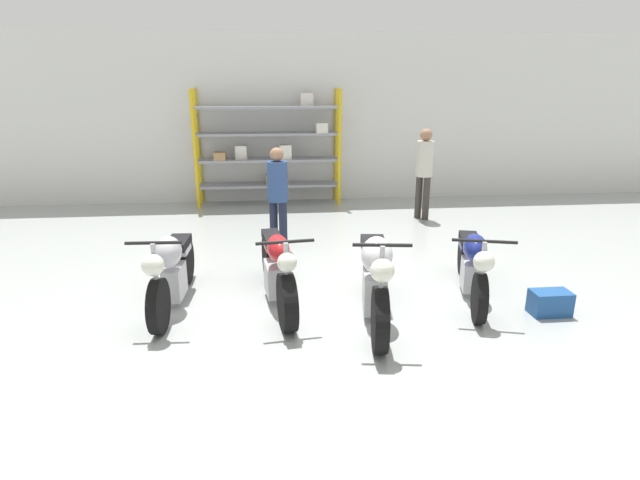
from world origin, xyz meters
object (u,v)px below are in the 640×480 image
(motorcycle_red, at_px, (277,269))
(motorcycle_blue, at_px, (472,263))
(motorcycle_silver, at_px, (172,269))
(toolbox, at_px, (550,303))
(shelving_rack, at_px, (269,147))
(motorcycle_white, at_px, (375,277))
(person_browsing, at_px, (278,191))
(person_near_rack, at_px, (424,167))

(motorcycle_red, height_order, motorcycle_blue, motorcycle_red)
(motorcycle_silver, height_order, toolbox, motorcycle_silver)
(shelving_rack, bearing_deg, toolbox, -62.02)
(toolbox, bearing_deg, motorcycle_blue, 140.57)
(motorcycle_white, distance_m, person_browsing, 2.84)
(shelving_rack, distance_m, person_near_rack, 3.35)
(motorcycle_red, relative_size, motorcycle_blue, 1.04)
(shelving_rack, xyz_separation_m, motorcycle_white, (1.12, -5.80, -0.76))
(shelving_rack, relative_size, motorcycle_blue, 1.53)
(motorcycle_silver, distance_m, person_near_rack, 5.53)
(motorcycle_silver, distance_m, motorcycle_blue, 3.62)
(motorcycle_silver, height_order, motorcycle_white, motorcycle_white)
(person_browsing, height_order, toolbox, person_browsing)
(motorcycle_blue, bearing_deg, person_near_rack, -172.74)
(shelving_rack, relative_size, motorcycle_red, 1.47)
(shelving_rack, relative_size, toolbox, 7.04)
(motorcycle_red, distance_m, person_browsing, 2.15)
(shelving_rack, height_order, person_near_rack, shelving_rack)
(person_browsing, xyz_separation_m, person_near_rack, (2.83, 1.59, 0.08))
(person_browsing, bearing_deg, shelving_rack, -142.17)
(toolbox, bearing_deg, shelving_rack, 117.98)
(toolbox, bearing_deg, motorcycle_red, 168.19)
(motorcycle_silver, height_order, motorcycle_red, motorcycle_silver)
(motorcycle_silver, height_order, motorcycle_blue, motorcycle_silver)
(motorcycle_blue, bearing_deg, toolbox, 65.54)
(motorcycle_red, height_order, toolbox, motorcycle_red)
(shelving_rack, distance_m, motorcycle_red, 5.34)
(shelving_rack, relative_size, person_near_rack, 1.78)
(motorcycle_silver, height_order, person_near_rack, person_near_rack)
(shelving_rack, height_order, motorcycle_blue, shelving_rack)
(motorcycle_red, bearing_deg, toolbox, 71.35)
(motorcycle_red, bearing_deg, motorcycle_blue, 81.69)
(motorcycle_white, xyz_separation_m, motorcycle_blue, (1.31, 0.47, -0.05))
(person_near_rack, bearing_deg, motorcycle_blue, 45.65)
(motorcycle_red, height_order, motorcycle_white, motorcycle_white)
(shelving_rack, xyz_separation_m, motorcycle_blue, (2.43, -5.34, -0.81))
(motorcycle_red, relative_size, motorcycle_white, 0.98)
(motorcycle_silver, bearing_deg, motorcycle_blue, 91.04)
(motorcycle_red, height_order, person_near_rack, person_near_rack)
(shelving_rack, xyz_separation_m, motorcycle_silver, (-1.18, -5.24, -0.79))
(motorcycle_blue, bearing_deg, shelving_rack, -140.52)
(shelving_rack, distance_m, motorcycle_silver, 5.43)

